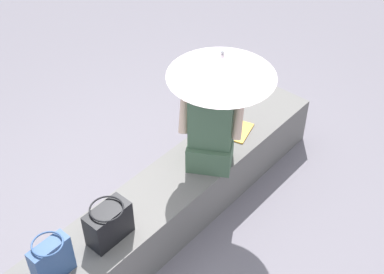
{
  "coord_description": "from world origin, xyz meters",
  "views": [
    {
      "loc": [
        2.08,
        1.99,
        3.32
      ],
      "look_at": [
        -0.16,
        0.05,
        0.8
      ],
      "focal_mm": 49.61,
      "sensor_mm": 36.0,
      "label": 1
    }
  ],
  "objects_px": {
    "person_seated": "(211,125)",
    "handbag_black": "(109,223)",
    "tote_bag_canvas": "(52,260)",
    "magazine": "(237,131)",
    "parasol": "(222,65)"
  },
  "relations": [
    {
      "from": "tote_bag_canvas",
      "to": "magazine",
      "type": "distance_m",
      "value": 1.92
    },
    {
      "from": "person_seated",
      "to": "handbag_black",
      "type": "relative_size",
      "value": 2.88
    },
    {
      "from": "person_seated",
      "to": "handbag_black",
      "type": "distance_m",
      "value": 1.04
    },
    {
      "from": "handbag_black",
      "to": "person_seated",
      "type": "bearing_deg",
      "value": 177.61
    },
    {
      "from": "person_seated",
      "to": "handbag_black",
      "type": "xyz_separation_m",
      "value": [
        1.01,
        -0.04,
        -0.25
      ]
    },
    {
      "from": "magazine",
      "to": "parasol",
      "type": "bearing_deg",
      "value": -1.23
    },
    {
      "from": "parasol",
      "to": "tote_bag_canvas",
      "type": "relative_size",
      "value": 3.15
    },
    {
      "from": "person_seated",
      "to": "tote_bag_canvas",
      "type": "height_order",
      "value": "person_seated"
    },
    {
      "from": "person_seated",
      "to": "parasol",
      "type": "height_order",
      "value": "parasol"
    },
    {
      "from": "parasol",
      "to": "tote_bag_canvas",
      "type": "bearing_deg",
      "value": -4.05
    },
    {
      "from": "parasol",
      "to": "tote_bag_canvas",
      "type": "xyz_separation_m",
      "value": [
        1.52,
        -0.11,
        -0.74
      ]
    },
    {
      "from": "handbag_black",
      "to": "tote_bag_canvas",
      "type": "bearing_deg",
      "value": -4.55
    },
    {
      "from": "person_seated",
      "to": "magazine",
      "type": "relative_size",
      "value": 3.21
    },
    {
      "from": "handbag_black",
      "to": "magazine",
      "type": "relative_size",
      "value": 1.12
    },
    {
      "from": "tote_bag_canvas",
      "to": "magazine",
      "type": "relative_size",
      "value": 1.15
    }
  ]
}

